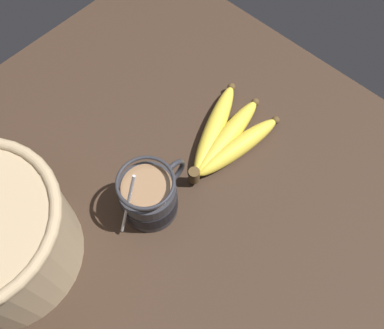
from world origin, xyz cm
name	(u,v)px	position (x,y,z in cm)	size (l,w,h in cm)	color
table	(159,196)	(0.00, 0.00, 1.93)	(90.79, 90.79, 3.86)	#332319
coffee_mug	(149,197)	(-2.85, -1.18, 8.23)	(15.41, 9.65, 14.89)	#28282D
banana_bunch	(226,137)	(16.16, -1.96, 5.67)	(22.09, 14.73, 4.36)	#4C381E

